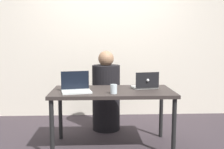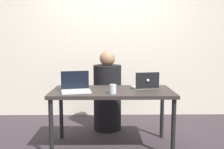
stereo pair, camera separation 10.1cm
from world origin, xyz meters
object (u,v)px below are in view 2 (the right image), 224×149
object	(u,v)px
water_glass_center	(113,90)
laptop_back_right	(145,85)
laptop_front_left	(76,87)
person_at_center	(107,95)

from	to	relation	value
water_glass_center	laptop_back_right	bearing A→B (deg)	37.33
laptop_front_left	laptop_back_right	distance (m)	0.86
laptop_back_right	water_glass_center	xyz separation A→B (m)	(-0.41, -0.31, -0.00)
laptop_front_left	laptop_back_right	size ratio (longest dim) A/B	1.11
person_at_center	water_glass_center	size ratio (longest dim) A/B	11.06
water_glass_center	person_at_center	bearing A→B (deg)	94.23
laptop_front_left	water_glass_center	size ratio (longest dim) A/B	3.56
laptop_front_left	water_glass_center	distance (m)	0.45
laptop_front_left	person_at_center	bearing A→B (deg)	52.07
person_at_center	laptop_front_left	bearing A→B (deg)	62.61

